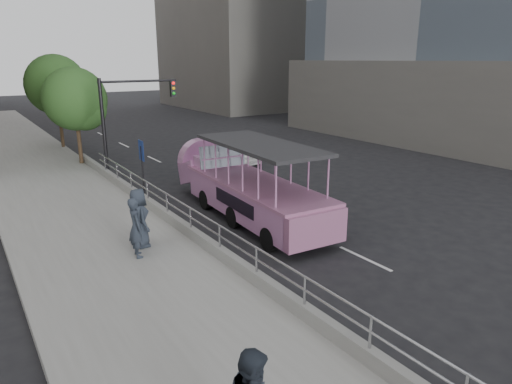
{
  "coord_description": "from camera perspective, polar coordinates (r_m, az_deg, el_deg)",
  "views": [
    {
      "loc": [
        -9.23,
        -11.21,
        6.09
      ],
      "look_at": [
        -0.68,
        1.72,
        1.57
      ],
      "focal_mm": 32.0,
      "sensor_mm": 36.0,
      "label": 1
    }
  ],
  "objects": [
    {
      "name": "ground",
      "position": [
        15.74,
        5.57,
        -6.58
      ],
      "size": [
        160.0,
        160.0,
        0.0
      ],
      "primitive_type": "plane",
      "color": "black"
    },
    {
      "name": "sidewalk",
      "position": [
        22.3,
        -23.23,
        -0.55
      ],
      "size": [
        5.5,
        80.0,
        0.3
      ],
      "primitive_type": "cube",
      "color": "#9B9B96",
      "rests_on": "ground"
    },
    {
      "name": "kerb_wall",
      "position": [
        15.6,
        -8.09,
        -5.0
      ],
      "size": [
        0.24,
        30.0,
        0.36
      ],
      "primitive_type": "cube",
      "color": "gray",
      "rests_on": "sidewalk"
    },
    {
      "name": "guardrail",
      "position": [
        15.37,
        -8.19,
        -2.69
      ],
      "size": [
        0.07,
        22.0,
        0.71
      ],
      "color": "#A7A8AC",
      "rests_on": "kerb_wall"
    },
    {
      "name": "duck_boat",
      "position": [
        18.26,
        -1.56,
        0.62
      ],
      "size": [
        2.84,
        9.59,
        3.15
      ],
      "color": "black",
      "rests_on": "ground"
    },
    {
      "name": "car",
      "position": [
        27.97,
        -3.06,
        5.15
      ],
      "size": [
        2.33,
        4.4,
        1.43
      ],
      "primitive_type": "imported",
      "rotation": [
        0.0,
        0.0,
        0.16
      ],
      "color": "silver",
      "rests_on": "ground"
    },
    {
      "name": "pedestrian_near",
      "position": [
        14.21,
        -14.75,
        -4.3
      ],
      "size": [
        0.52,
        0.72,
        1.86
      ],
      "primitive_type": "imported",
      "rotation": [
        0.0,
        0.0,
        1.46
      ],
      "color": "#29313C",
      "rests_on": "sidewalk"
    },
    {
      "name": "pedestrian_far",
      "position": [
        14.92,
        -14.43,
        -3.17
      ],
      "size": [
        0.64,
        0.96,
        1.92
      ],
      "primitive_type": "imported",
      "rotation": [
        0.0,
        0.0,
        1.61
      ],
      "color": "#29313C",
      "rests_on": "sidewalk"
    },
    {
      "name": "parking_sign",
      "position": [
        20.57,
        -14.04,
        3.5
      ],
      "size": [
        0.08,
        0.62,
        2.74
      ],
      "color": "black",
      "rests_on": "ground"
    },
    {
      "name": "traffic_signal",
      "position": [
        25.0,
        -16.01,
        9.69
      ],
      "size": [
        4.2,
        0.32,
        5.2
      ],
      "color": "black",
      "rests_on": "ground"
    },
    {
      "name": "street_tree_near",
      "position": [
        27.87,
        -21.46,
        10.48
      ],
      "size": [
        3.52,
        3.52,
        5.72
      ],
      "color": "#3B2A1B",
      "rests_on": "ground"
    },
    {
      "name": "street_tree_far",
      "position": [
        33.74,
        -23.5,
        11.92
      ],
      "size": [
        3.97,
        3.97,
        6.45
      ],
      "color": "#3B2A1B",
      "rests_on": "ground"
    },
    {
      "name": "tower_podium",
      "position": [
        44.7,
        28.56,
        10.37
      ],
      "size": [
        26.0,
        26.0,
        6.0
      ],
      "primitive_type": "cube",
      "color": "slate",
      "rests_on": "ground"
    }
  ]
}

